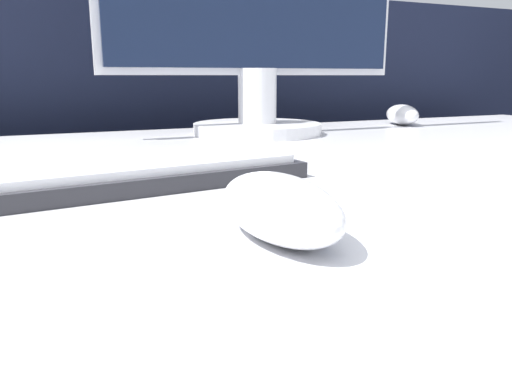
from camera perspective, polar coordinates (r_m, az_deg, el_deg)
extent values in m
cube|color=black|center=(1.18, -13.66, -3.50)|extent=(5.00, 0.03, 1.04)
ellipsoid|color=white|center=(0.32, 2.68, -1.73)|extent=(0.06, 0.12, 0.04)
cube|color=#28282D|center=(0.50, -17.56, 1.52)|extent=(0.41, 0.18, 0.02)
cube|color=white|center=(0.50, -17.66, 2.87)|extent=(0.38, 0.16, 0.01)
cylinder|color=silver|center=(0.91, 0.14, 7.25)|extent=(0.23, 0.23, 0.02)
cylinder|color=silver|center=(0.90, 0.15, 10.92)|extent=(0.07, 0.07, 0.10)
ellipsoid|color=silver|center=(1.13, 16.37, 8.48)|extent=(0.10, 0.13, 0.04)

